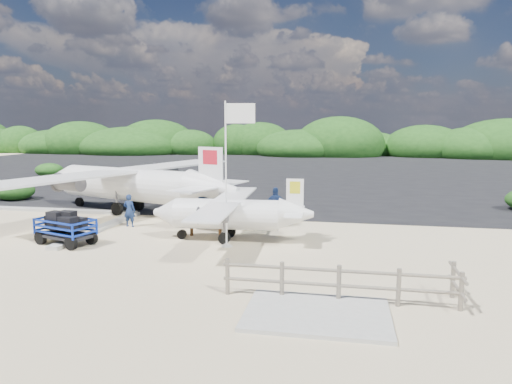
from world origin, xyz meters
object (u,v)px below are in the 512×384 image
flagpole (227,246)px  crew_a (129,210)px  crew_c (276,207)px  aircraft_large (460,188)px  aircraft_small (163,165)px  signboard (206,238)px  crew_b (204,206)px  baggage_cart (66,244)px

flagpole → crew_a: (-5.22, 2.50, 0.75)m
crew_c → crew_a: bearing=0.9°
aircraft_large → aircraft_small: bearing=-8.5°
signboard → aircraft_large: bearing=76.9°
crew_a → aircraft_small: 32.91m
crew_b → aircraft_large: (14.82, 15.24, -0.87)m
crew_a → flagpole: bearing=153.0°
baggage_cart → crew_b: bearing=65.7°
crew_c → aircraft_large: (11.40, 15.28, -0.91)m
baggage_cart → signboard: bearing=38.9°
flagpole → crew_c: size_ratio=3.00×
signboard → aircraft_large: (13.92, 17.90, 0.00)m
baggage_cart → signboard: (5.05, 1.95, 0.00)m
crew_b → aircraft_large: size_ratio=0.11×
baggage_cart → crew_b: size_ratio=1.39×
crew_a → crew_b: (3.16, 1.21, 0.12)m
crew_a → aircraft_large: bearing=-138.9°
flagpole → baggage_cart: bearing=-171.8°
flagpole → aircraft_small: 37.24m
baggage_cart → crew_a: 3.62m
crew_a → baggage_cart: bearing=72.3°
crew_b → crew_c: (3.42, -0.04, 0.04)m
flagpole → crew_a: flagpole is taller
crew_c → aircraft_small: size_ratio=0.27×
flagpole → crew_b: 4.34m
flagpole → crew_c: bearing=69.7°
baggage_cart → signboard: signboard is taller
baggage_cart → flagpole: 6.28m
crew_b → crew_c: size_ratio=0.96×
crew_a → aircraft_small: bearing=-71.7°
flagpole → crew_b: (-2.06, 3.71, 0.87)m
crew_b → aircraft_small: (-14.24, 29.77, -0.87)m
crew_a → crew_b: size_ratio=0.86×
flagpole → signboard: 1.57m
crew_c → aircraft_small: bearing=-68.5°
flagpole → crew_c: (1.36, 3.67, 0.91)m
baggage_cart → signboard: size_ratio=1.38×
crew_c → aircraft_large: bearing=-135.9°
flagpole → aircraft_large: size_ratio=0.36×
crew_a → aircraft_large: aircraft_large is taller
baggage_cart → crew_a: crew_a is taller
crew_a → aircraft_large: 24.38m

